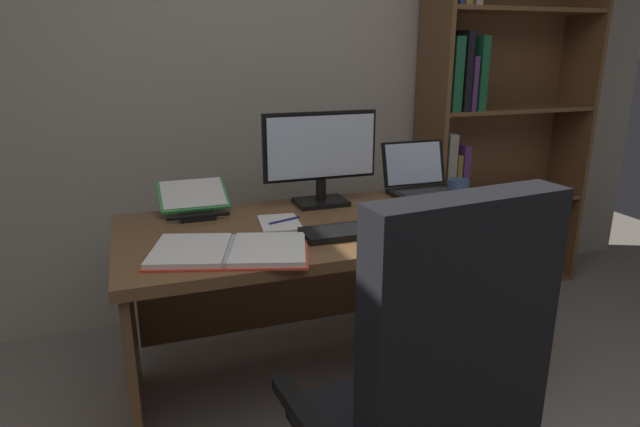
{
  "coord_description": "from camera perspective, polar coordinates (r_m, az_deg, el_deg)",
  "views": [
    {
      "loc": [
        -0.63,
        -0.73,
        1.4
      ],
      "look_at": [
        0.02,
        1.13,
        0.8
      ],
      "focal_mm": 30.76,
      "sensor_mm": 36.0,
      "label": 1
    }
  ],
  "objects": [
    {
      "name": "reading_stand_with_book",
      "position": [
        2.31,
        -13.0,
        1.52
      ],
      "size": [
        0.28,
        0.26,
        0.12
      ],
      "color": "black",
      "rests_on": "desk"
    },
    {
      "name": "bookshelf",
      "position": [
        3.28,
        16.79,
        8.73
      ],
      "size": [
        1.0,
        0.32,
        2.12
      ],
      "color": "brown",
      "rests_on": "ground"
    },
    {
      "name": "pen",
      "position": [
        2.12,
        -3.71,
        -0.71
      ],
      "size": [
        0.14,
        0.05,
        0.01
      ],
      "primitive_type": "cylinder",
      "rotation": [
        0.0,
        1.57,
        0.33
      ],
      "color": "navy",
      "rests_on": "notepad"
    },
    {
      "name": "notepad",
      "position": [
        2.12,
        -4.22,
        -0.99
      ],
      "size": [
        0.17,
        0.23,
        0.01
      ],
      "primitive_type": "cube",
      "rotation": [
        0.0,
        0.0,
        -0.11
      ],
      "color": "silver",
      "rests_on": "desk"
    },
    {
      "name": "office_chair",
      "position": [
        1.52,
        10.69,
        -20.99
      ],
      "size": [
        0.65,
        0.6,
        1.11
      ],
      "rotation": [
        0.0,
        0.0,
        0.1
      ],
      "color": "black",
      "rests_on": "ground"
    },
    {
      "name": "open_binder",
      "position": [
        1.84,
        -9.4,
        -3.82
      ],
      "size": [
        0.58,
        0.44,
        0.02
      ],
      "rotation": [
        0.0,
        0.0,
        -0.3
      ],
      "color": "#DB422D",
      "rests_on": "desk"
    },
    {
      "name": "laptop",
      "position": [
        2.59,
        10.67,
        3.09
      ],
      "size": [
        0.32,
        0.29,
        0.23
      ],
      "color": "black",
      "rests_on": "desk"
    },
    {
      "name": "monitor",
      "position": [
        2.34,
        0.06,
        5.78
      ],
      "size": [
        0.5,
        0.16,
        0.4
      ],
      "color": "black",
      "rests_on": "desk"
    },
    {
      "name": "computer_mouse",
      "position": [
        2.15,
        11.38,
        -0.66
      ],
      "size": [
        0.06,
        0.1,
        0.04
      ],
      "primitive_type": "ellipsoid",
      "color": "black",
      "rests_on": "desk"
    },
    {
      "name": "coffee_mug",
      "position": [
        2.46,
        14.19,
        2.22
      ],
      "size": [
        0.09,
        0.09,
        0.11
      ],
      "primitive_type": "cylinder",
      "color": "#334C7A",
      "rests_on": "desk"
    },
    {
      "name": "wall_back",
      "position": [
        2.92,
        -7.18,
        16.6
      ],
      "size": [
        5.09,
        0.12,
        2.77
      ],
      "primitive_type": "cube",
      "color": "#A89E8E",
      "rests_on": "ground"
    },
    {
      "name": "desk",
      "position": [
        2.27,
        -0.24,
        -5.33
      ],
      "size": [
        1.57,
        0.77,
        0.74
      ],
      "color": "brown",
      "rests_on": "ground"
    },
    {
      "name": "keyboard",
      "position": [
        2.02,
        4.0,
        -1.75
      ],
      "size": [
        0.42,
        0.15,
        0.02
      ],
      "primitive_type": "cube",
      "color": "black",
      "rests_on": "desk"
    }
  ]
}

